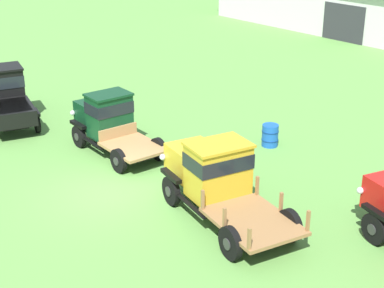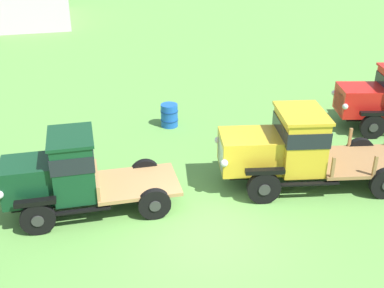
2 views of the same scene
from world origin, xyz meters
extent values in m
plane|color=#5B9342|center=(0.00, 0.00, 0.00)|extent=(240.00, 240.00, 0.00)
cylinder|color=black|center=(-3.93, 1.04, 0.42)|extent=(0.85, 0.20, 0.84)
cylinder|color=#2D2D2D|center=(-3.93, 0.94, 0.42)|extent=(0.29, 0.04, 0.29)
cylinder|color=black|center=(-3.89, 2.69, 0.42)|extent=(0.85, 0.20, 0.84)
cylinder|color=#2D2D2D|center=(-3.88, 2.79, 0.42)|extent=(0.29, 0.04, 0.29)
cylinder|color=black|center=(-1.09, 0.97, 0.42)|extent=(0.85, 0.20, 0.84)
cylinder|color=#2D2D2D|center=(-1.09, 0.86, 0.42)|extent=(0.29, 0.04, 0.29)
cylinder|color=black|center=(-1.04, 2.61, 0.42)|extent=(0.85, 0.20, 0.84)
cylinder|color=#2D2D2D|center=(-1.04, 2.72, 0.42)|extent=(0.29, 0.04, 0.29)
cube|color=black|center=(-2.52, 1.83, 0.50)|extent=(4.08, 1.01, 0.12)
cube|color=#0F381E|center=(-4.10, 1.87, 1.06)|extent=(1.29, 1.18, 1.00)
cube|color=silver|center=(-4.70, 1.89, 1.01)|extent=(0.08, 0.90, 0.75)
sphere|color=silver|center=(-4.69, 2.50, 1.08)|extent=(0.20, 0.20, 0.20)
cube|color=black|center=(-3.93, 1.04, 0.89)|extent=(0.97, 0.23, 0.12)
cube|color=black|center=(-3.89, 2.69, 0.89)|extent=(0.97, 0.23, 0.12)
cube|color=#0F381E|center=(-2.97, 1.84, 1.33)|extent=(1.05, 1.47, 1.53)
cube|color=black|center=(-2.97, 1.84, 1.67)|extent=(1.09, 1.51, 0.43)
cube|color=#0F381E|center=(-2.97, 1.84, 2.13)|extent=(1.15, 1.54, 0.08)
cube|color=black|center=(-2.89, 1.03, 0.48)|extent=(1.41, 0.18, 0.05)
cube|color=black|center=(-2.84, 2.64, 0.48)|extent=(1.41, 0.18, 0.05)
cube|color=#9E7547|center=(-1.39, 1.80, 0.61)|extent=(2.19, 1.73, 0.10)
cube|color=#9E7547|center=(-2.42, 1.82, 0.84)|extent=(0.12, 1.56, 0.44)
cylinder|color=black|center=(1.87, 0.95, 0.45)|extent=(0.93, 0.36, 0.91)
cylinder|color=#2D2D2D|center=(1.85, 0.84, 0.45)|extent=(0.32, 0.09, 0.32)
cylinder|color=black|center=(2.23, 2.82, 0.45)|extent=(0.93, 0.36, 0.91)
cylinder|color=#2D2D2D|center=(2.25, 2.93, 0.45)|extent=(0.32, 0.09, 0.32)
cylinder|color=black|center=(5.54, 2.19, 0.45)|extent=(0.93, 0.36, 0.91)
cylinder|color=#2D2D2D|center=(5.56, 2.30, 0.45)|extent=(0.32, 0.09, 0.32)
cube|color=black|center=(3.62, 1.59, 0.54)|extent=(5.01, 1.94, 0.12)
cube|color=gold|center=(1.81, 1.93, 1.09)|extent=(1.86, 1.61, 0.99)
cube|color=silver|center=(1.03, 2.08, 1.04)|extent=(0.25, 1.04, 0.74)
sphere|color=silver|center=(0.89, 1.38, 1.12)|extent=(0.20, 0.20, 0.20)
sphere|color=silver|center=(1.16, 2.78, 1.12)|extent=(0.20, 0.20, 0.20)
cube|color=black|center=(1.87, 0.95, 0.96)|extent=(1.07, 0.39, 0.12)
cube|color=black|center=(2.23, 2.82, 0.96)|extent=(1.07, 0.39, 0.12)
cube|color=gold|center=(3.17, 1.67, 1.37)|extent=(1.43, 1.86, 1.55)
cube|color=black|center=(3.17, 1.67, 1.72)|extent=(1.48, 1.90, 0.43)
cube|color=gold|center=(3.17, 1.67, 2.19)|extent=(1.55, 1.95, 0.08)
cube|color=black|center=(3.11, 0.73, 0.52)|extent=(1.59, 0.43, 0.05)
cube|color=black|center=(3.46, 2.57, 0.52)|extent=(1.59, 0.43, 0.05)
cube|color=olive|center=(4.98, 1.33, 0.65)|extent=(2.86, 2.34, 0.10)
cube|color=olive|center=(3.69, 0.65, 0.99)|extent=(0.09, 0.09, 0.58)
cube|color=olive|center=(4.03, 2.43, 0.99)|extent=(0.09, 0.09, 0.58)
cube|color=olive|center=(4.81, 0.44, 0.99)|extent=(0.09, 0.09, 0.58)
cube|color=olive|center=(5.15, 2.22, 0.99)|extent=(0.09, 0.09, 0.58)
cylinder|color=black|center=(7.09, 3.83, 0.44)|extent=(0.89, 0.39, 0.87)
cylinder|color=#2D2D2D|center=(7.06, 3.73, 0.44)|extent=(0.30, 0.11, 0.31)
cylinder|color=black|center=(7.55, 5.63, 0.44)|extent=(0.89, 0.39, 0.87)
cylinder|color=#2D2D2D|center=(7.58, 5.73, 0.44)|extent=(0.30, 0.11, 0.31)
cube|color=red|center=(7.10, 4.78, 1.06)|extent=(1.80, 1.64, 0.97)
cube|color=silver|center=(6.39, 4.96, 1.02)|extent=(0.31, 1.01, 0.73)
sphere|color=silver|center=(6.21, 4.29, 1.09)|extent=(0.20, 0.20, 0.20)
sphere|color=silver|center=(6.55, 5.64, 1.09)|extent=(0.20, 0.20, 0.20)
cube|color=black|center=(7.09, 3.83, 0.92)|extent=(1.02, 0.44, 0.12)
cube|color=black|center=(7.55, 5.63, 0.92)|extent=(1.02, 0.44, 0.12)
cylinder|color=#1951B2|center=(0.54, 6.66, 0.42)|extent=(0.61, 0.61, 0.84)
cylinder|color=navy|center=(0.54, 6.66, 0.59)|extent=(0.64, 0.64, 0.03)
cylinder|color=navy|center=(0.54, 6.66, 0.25)|extent=(0.64, 0.64, 0.03)
camera|label=1|loc=(14.57, -8.65, 8.56)|focal=55.00mm
camera|label=2|loc=(-2.80, -9.24, 7.08)|focal=45.00mm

